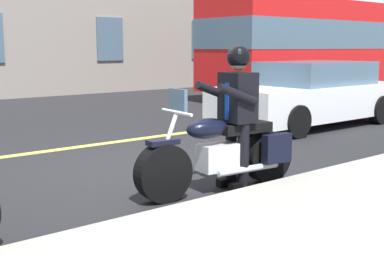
{
  "coord_description": "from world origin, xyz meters",
  "views": [
    {
      "loc": [
        3.87,
        5.97,
        1.72
      ],
      "look_at": [
        0.02,
        1.24,
        0.75
      ],
      "focal_mm": 47.77,
      "sensor_mm": 36.0,
      "label": 1
    }
  ],
  "objects_px": {
    "bus_far": "(336,42)",
    "motorcycle_main": "(224,154)",
    "car_silver": "(311,94)",
    "rider_main": "(237,104)"
  },
  "relations": [
    {
      "from": "motorcycle_main",
      "to": "car_silver",
      "type": "distance_m",
      "value": 5.63
    },
    {
      "from": "motorcycle_main",
      "to": "bus_far",
      "type": "xyz_separation_m",
      "value": [
        -11.49,
        -6.64,
        1.42
      ]
    },
    {
      "from": "rider_main",
      "to": "car_silver",
      "type": "distance_m",
      "value": 5.47
    },
    {
      "from": "motorcycle_main",
      "to": "bus_far",
      "type": "bearing_deg",
      "value": -150.0
    },
    {
      "from": "rider_main",
      "to": "car_silver",
      "type": "height_order",
      "value": "rider_main"
    },
    {
      "from": "motorcycle_main",
      "to": "car_silver",
      "type": "height_order",
      "value": "car_silver"
    },
    {
      "from": "bus_far",
      "to": "motorcycle_main",
      "type": "bearing_deg",
      "value": 30.0
    },
    {
      "from": "motorcycle_main",
      "to": "car_silver",
      "type": "xyz_separation_m",
      "value": [
        -4.98,
        -2.6,
        0.24
      ]
    },
    {
      "from": "motorcycle_main",
      "to": "car_silver",
      "type": "relative_size",
      "value": 0.48
    },
    {
      "from": "motorcycle_main",
      "to": "bus_far",
      "type": "height_order",
      "value": "bus_far"
    }
  ]
}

